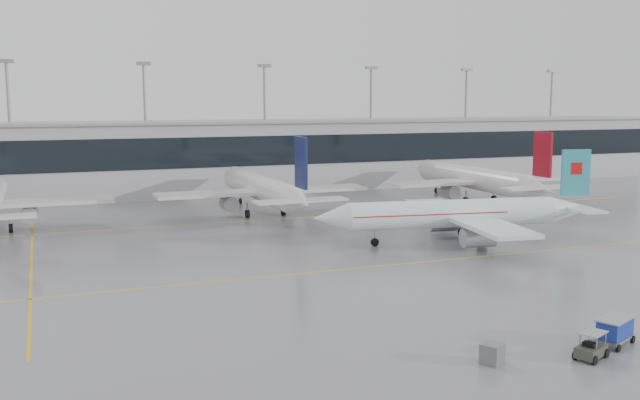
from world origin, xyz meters
name	(u,v)px	position (x,y,z in m)	size (l,w,h in m)	color
ground	(366,267)	(0.00, 0.00, 0.00)	(320.00, 320.00, 0.00)	gray
taxi_line_main	(366,267)	(0.00, 0.00, 0.01)	(120.00, 0.25, 0.01)	gold
taxi_line_north	(271,219)	(0.00, 30.00, 0.01)	(120.00, 0.25, 0.01)	gold
taxi_line_cross	(31,261)	(-30.00, 15.00, 0.01)	(0.25, 60.00, 0.01)	gold
terminal	(215,157)	(0.00, 62.00, 6.00)	(180.00, 15.00, 12.00)	#A8A8AC
terminal_glass	(226,152)	(0.00, 54.45, 7.50)	(180.00, 0.20, 5.00)	black
terminal_roof	(215,122)	(0.00, 62.00, 12.20)	(182.00, 16.00, 0.40)	gray
light_masts	(207,115)	(0.00, 68.00, 13.34)	(156.40, 1.00, 22.60)	gray
air_canada_jet	(463,214)	(15.46, 7.18, 3.23)	(33.77, 26.55, 10.31)	white
parked_jet_c	(263,189)	(0.00, 33.69, 3.71)	(29.64, 36.96, 11.72)	silver
parked_jet_d	(476,179)	(35.00, 33.69, 3.71)	(29.64, 36.96, 11.72)	silver
baggage_tug	(591,350)	(2.63, -27.29, 0.59)	(3.43, 2.23, 1.66)	#33382D
baggage_cart	(615,329)	(5.92, -25.82, 1.08)	(3.38, 2.71, 1.84)	gray
gse_unit	(492,354)	(-3.58, -25.72, 0.63)	(1.26, 1.17, 1.26)	slate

